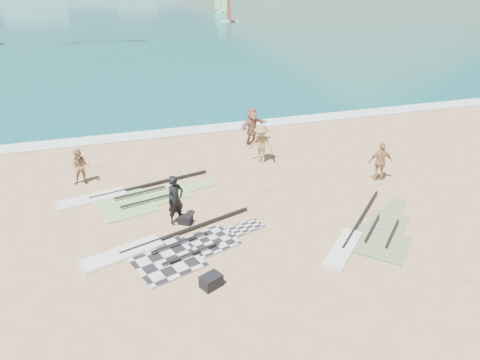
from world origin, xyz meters
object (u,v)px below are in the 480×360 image
object	(u,v)px
rig_grey	(165,249)
beachgoer_left	(80,167)
gear_bag_far	(185,220)
person_wetsuit	(175,200)
gear_bag_near	(211,281)
beachgoer_right	(252,126)
rig_green	(127,197)
beachgoer_mid	(261,144)
beachgoer_back	(381,162)
rig_orange	(366,236)

from	to	relation	value
rig_grey	beachgoer_left	bearing A→B (deg)	95.20
gear_bag_far	person_wetsuit	bearing A→B (deg)	150.13
gear_bag_near	beachgoer_right	distance (m)	11.15
rig_grey	rig_green	xyz separation A→B (m)	(-0.89, 3.89, 0.00)
gear_bag_far	person_wetsuit	size ratio (longest dim) A/B	0.26
beachgoer_left	beachgoer_mid	size ratio (longest dim) A/B	0.86
beachgoer_mid	rig_grey	bearing A→B (deg)	-92.89
gear_bag_near	beachgoer_back	size ratio (longest dim) A/B	0.35
rig_green	beachgoer_back	xyz separation A→B (m)	(10.17, -1.36, 0.78)
gear_bag_far	beachgoer_left	world-z (taller)	beachgoer_left
rig_green	gear_bag_far	size ratio (longest dim) A/B	13.17
gear_bag_near	beachgoer_back	bearing A→B (deg)	29.66
rig_grey	beachgoer_back	distance (m)	9.65
beachgoer_back	rig_green	bearing A→B (deg)	7.50
rig_orange	beachgoer_left	bearing A→B (deg)	97.91
rig_orange	beachgoer_right	xyz separation A→B (m)	(-1.05, 9.19, 0.85)
gear_bag_near	beachgoer_right	world-z (taller)	beachgoer_right
person_wetsuit	beachgoer_mid	world-z (taller)	person_wetsuit
rig_grey	rig_orange	size ratio (longest dim) A/B	1.28
gear_bag_near	beachgoer_left	xyz separation A→B (m)	(-3.54, 7.85, 0.57)
gear_bag_near	beachgoer_back	world-z (taller)	beachgoer_back
rig_orange	person_wetsuit	distance (m)	6.59
person_wetsuit	beachgoer_left	xyz separation A→B (m)	(-3.19, 4.09, -0.14)
rig_grey	gear_bag_far	xyz separation A→B (m)	(0.93, 1.42, 0.09)
gear_bag_far	beachgoer_left	xyz separation A→B (m)	(-3.47, 4.25, 0.62)
rig_green	beachgoer_back	size ratio (longest dim) A/B	3.77
beachgoer_back	beachgoer_right	distance (m)	6.64
beachgoer_back	person_wetsuit	bearing A→B (deg)	21.43
beachgoer_left	beachgoer_back	distance (m)	12.24
beachgoer_mid	beachgoer_back	world-z (taller)	beachgoer_mid
rig_orange	person_wetsuit	xyz separation A→B (m)	(-5.91, 2.78, 0.85)
gear_bag_near	rig_orange	bearing A→B (deg)	10.03
beachgoer_mid	beachgoer_back	distance (m)	5.17
rig_green	beachgoer_mid	bearing A→B (deg)	2.68
gear_bag_near	beachgoer_left	world-z (taller)	beachgoer_left
rig_grey	beachgoer_back	bearing A→B (deg)	-3.71
rig_orange	beachgoer_right	world-z (taller)	beachgoer_right
beachgoer_right	rig_orange	bearing A→B (deg)	-109.52
gear_bag_far	beachgoer_back	bearing A→B (deg)	7.59
rig_orange	beachgoer_back	world-z (taller)	beachgoer_back
beachgoer_mid	beachgoer_right	xyz separation A→B (m)	(0.35, 2.34, 0.02)
beachgoer_mid	rig_green	bearing A→B (deg)	-124.31
beachgoer_back	beachgoer_right	world-z (taller)	beachgoer_right
rig_grey	beachgoer_left	xyz separation A→B (m)	(-2.54, 5.67, 0.71)
beachgoer_left	gear_bag_far	bearing A→B (deg)	-44.09
rig_orange	gear_bag_far	distance (m)	6.21
rig_green	rig_orange	world-z (taller)	rig_green
rig_green	beachgoer_right	xyz separation A→B (m)	(6.39, 4.10, 0.85)
rig_green	beachgoer_mid	xyz separation A→B (m)	(6.05, 1.75, 0.83)
rig_orange	beachgoer_left	world-z (taller)	beachgoer_left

